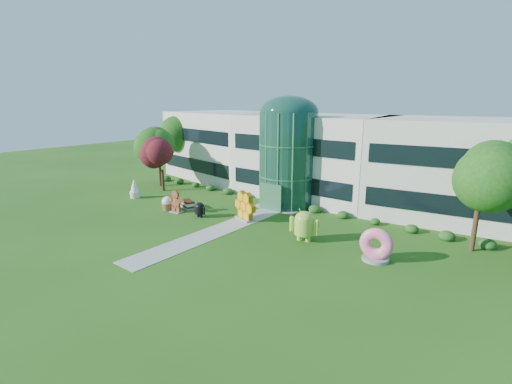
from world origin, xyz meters
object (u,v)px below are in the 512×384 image
Objects in this scene: android_green at (304,223)px; gingerbread at (176,201)px; donut at (377,244)px; android_black at (200,209)px.

android_green is 14.18m from gingerbread.
gingerbread is at bearing 174.14° from donut.
gingerbread is (-20.05, -1.31, -0.08)m from donut.
donut reaches higher than gingerbread.
android_green is 1.18× the size of donut.
android_black is 17.05m from donut.
gingerbread is at bearing 172.98° from android_green.
gingerbread is at bearing -171.57° from android_black.
android_green reaches higher than donut.
android_green is at bearing 170.01° from donut.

